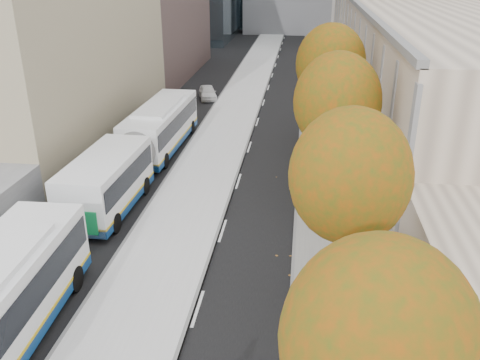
# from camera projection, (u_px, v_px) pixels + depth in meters

# --- Properties ---
(bus_platform) EXTENTS (4.25, 150.00, 0.15)m
(bus_platform) POSITION_uv_depth(u_px,v_px,m) (228.00, 124.00, 40.19)
(bus_platform) COLOR silver
(bus_platform) RESTS_ON ground
(sidewalk) EXTENTS (4.75, 150.00, 0.08)m
(sidewalk) POSITION_uv_depth(u_px,v_px,m) (330.00, 128.00, 39.29)
(sidewalk) COLOR gray
(sidewalk) RESTS_ON ground
(building_tan) EXTENTS (18.00, 92.00, 8.00)m
(building_tan) POSITION_uv_depth(u_px,v_px,m) (417.00, 30.00, 62.79)
(building_tan) COLOR gray
(building_tan) RESTS_ON ground
(bus_shelter) EXTENTS (1.90, 4.40, 2.53)m
(bus_shelter) POSITION_uv_depth(u_px,v_px,m) (412.00, 291.00, 16.38)
(bus_shelter) COLOR #383A3F
(bus_shelter) RESTS_ON sidewalk
(tree_b) EXTENTS (4.00, 4.00, 6.97)m
(tree_b) POSITION_uv_depth(u_px,v_px,m) (378.00, 344.00, 10.06)
(tree_b) COLOR #322115
(tree_b) RESTS_ON sidewalk
(tree_c) EXTENTS (4.20, 4.20, 7.28)m
(tree_c) POSITION_uv_depth(u_px,v_px,m) (350.00, 176.00, 17.25)
(tree_c) COLOR #322115
(tree_c) RESTS_ON sidewalk
(tree_d) EXTENTS (4.40, 4.40, 7.60)m
(tree_d) POSITION_uv_depth(u_px,v_px,m) (337.00, 102.00, 25.35)
(tree_d) COLOR #322115
(tree_d) RESTS_ON sidewalk
(tree_e) EXTENTS (4.60, 4.60, 7.92)m
(tree_e) POSITION_uv_depth(u_px,v_px,m) (331.00, 64.00, 33.45)
(tree_e) COLOR #322115
(tree_e) RESTS_ON sidewalk
(bus_far) EXTENTS (3.13, 18.00, 2.99)m
(bus_far) POSITION_uv_depth(u_px,v_px,m) (142.00, 146.00, 30.81)
(bus_far) COLOR white
(bus_far) RESTS_ON ground
(distant_car) EXTENTS (2.42, 3.92, 1.25)m
(distant_car) POSITION_uv_depth(u_px,v_px,m) (208.00, 92.00, 47.38)
(distant_car) COLOR white
(distant_car) RESTS_ON ground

